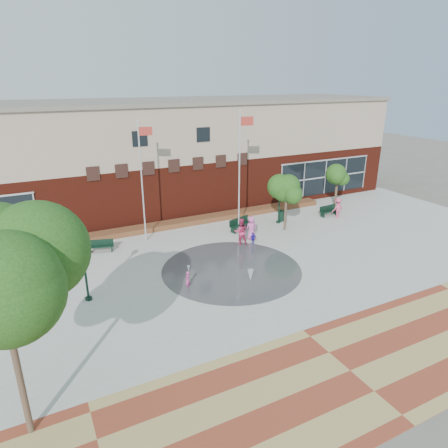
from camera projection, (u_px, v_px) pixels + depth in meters
name	position (u px, v px, depth m)	size (l,w,h in m)	color
ground	(257.00, 292.00, 21.59)	(120.00, 120.00, 0.00)	#666056
plaza_concrete	(224.00, 263.00, 24.94)	(46.00, 18.00, 0.01)	#A8A8A0
paver_band	(350.00, 371.00, 15.72)	(46.00, 6.00, 0.01)	brown
splash_pad	(231.00, 269.00, 24.10)	(8.40, 8.40, 0.01)	#383A3D
library_building	(154.00, 155.00, 34.64)	(44.40, 10.40, 9.20)	#58190E
flower_bed	(180.00, 226.00, 31.31)	(26.00, 1.20, 0.40)	maroon
flagpole_left	(142.00, 176.00, 26.78)	(0.97, 0.24, 8.38)	white
flagpole_right	(240.00, 166.00, 28.63)	(1.09, 0.23, 8.89)	white
lamp_left	(84.00, 260.00, 20.00)	(0.39, 0.39, 3.70)	black
lamp_right	(280.00, 196.00, 31.10)	(0.38, 0.38, 3.58)	black
bench_left	(101.00, 248.00, 26.45)	(1.69, 0.86, 0.82)	black
bench_mid	(241.00, 227.00, 30.17)	(2.04, 1.10, 0.99)	black
bench_right	(329.00, 213.00, 33.43)	(1.78, 0.64, 0.88)	black
trash_can	(281.00, 216.00, 32.13)	(0.55, 0.55, 0.90)	black
tree_big_left	(0.00, 285.00, 11.18)	(4.73, 4.73, 7.56)	#463427
tree_mid	(287.00, 191.00, 29.33)	(2.50, 2.50, 4.22)	#463427
tree_small_right	(338.00, 175.00, 34.96)	(2.33, 2.33, 3.98)	#463427
water_jet_a	(250.00, 282.00, 22.63)	(0.36, 0.36, 0.70)	white
water_jet_b	(189.00, 272.00, 23.73)	(0.18, 0.18, 0.40)	white
child_splash	(188.00, 280.00, 21.76)	(0.38, 0.25, 1.03)	#C53F88
adult_red	(241.00, 232.00, 27.42)	(0.93, 0.72, 1.91)	#C02C58
adult_pink	(251.00, 228.00, 28.36)	(0.84, 0.54, 1.71)	#CC57A2
child_blue	(253.00, 238.00, 27.58)	(0.53, 0.22, 0.90)	#231AAC
person_bench	(338.00, 208.00, 32.78)	(1.09, 0.63, 1.69)	#CC4B70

